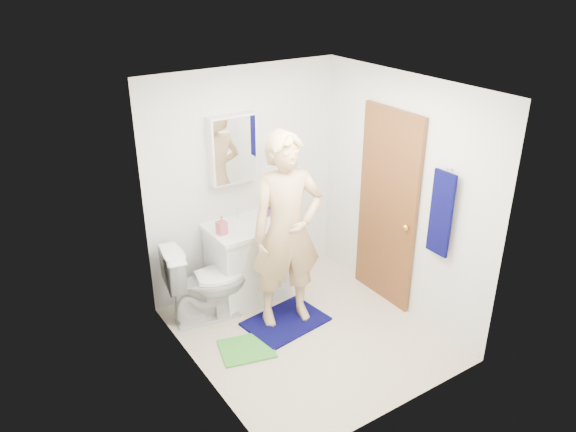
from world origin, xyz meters
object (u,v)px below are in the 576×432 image
at_px(towel, 441,214).
at_px(toothbrush_cup, 266,212).
at_px(vanity_cabinet, 247,263).
at_px(man, 287,231).
at_px(medicine_cabinet, 233,149).
at_px(soap_dispenser, 221,225).
at_px(toilet, 206,282).

bearing_deg(towel, toothbrush_cup, 119.68).
xyz_separation_m(vanity_cabinet, man, (0.11, -0.59, 0.59)).
distance_m(vanity_cabinet, medicine_cabinet, 1.22).
bearing_deg(vanity_cabinet, towel, -51.53).
bearing_deg(towel, soap_dispenser, 135.80).
bearing_deg(soap_dispenser, medicine_cabinet, 42.08).
bearing_deg(soap_dispenser, man, -52.52).
xyz_separation_m(vanity_cabinet, medicine_cabinet, (0.00, 0.22, 1.20)).
relative_size(toothbrush_cup, man, 0.06).
bearing_deg(soap_dispenser, toothbrush_cup, 12.20).
xyz_separation_m(towel, toothbrush_cup, (-0.89, 1.57, -0.35)).
bearing_deg(toothbrush_cup, soap_dispenser, -167.80).
bearing_deg(soap_dispenser, vanity_cabinet, 8.70).
xyz_separation_m(vanity_cabinet, toothbrush_cup, (0.29, 0.08, 0.50)).
relative_size(soap_dispenser, toothbrush_cup, 1.69).
xyz_separation_m(medicine_cabinet, soap_dispenser, (-0.30, -0.27, -0.65)).
height_order(towel, toothbrush_cup, towel).
bearing_deg(vanity_cabinet, toilet, -167.86).
distance_m(soap_dispenser, man, 0.68).
distance_m(towel, soap_dispenser, 2.09).
distance_m(vanity_cabinet, toilet, 0.55).
xyz_separation_m(toilet, soap_dispenser, (0.23, 0.07, 0.54)).
bearing_deg(toothbrush_cup, vanity_cabinet, -164.25).
relative_size(medicine_cabinet, man, 0.36).
distance_m(toothbrush_cup, man, 0.70).
distance_m(vanity_cabinet, towel, 2.08).
height_order(towel, man, man).
relative_size(medicine_cabinet, towel, 0.87).
relative_size(vanity_cabinet, soap_dispenser, 4.07).
xyz_separation_m(medicine_cabinet, toilet, (-0.53, -0.34, -1.19)).
bearing_deg(toothbrush_cup, toilet, -166.58).
relative_size(vanity_cabinet, towel, 1.00).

